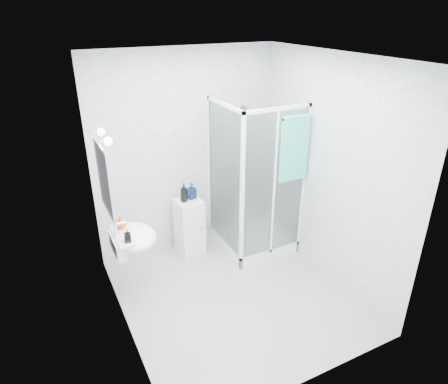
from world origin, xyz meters
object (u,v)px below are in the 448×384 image
shower_enclosure (252,219)px  shampoo_bottle_a (184,193)px  shampoo_bottle_b (191,191)px  soap_dispenser_orange (120,223)px  hand_towel (295,147)px  soap_dispenser_black (128,236)px  storage_cabinet (190,227)px  wall_basin (132,238)px

shower_enclosure → shampoo_bottle_a: shower_enclosure is taller
shampoo_bottle_b → soap_dispenser_orange: bearing=-152.5°
hand_towel → soap_dispenser_black: bearing=-177.7°
hand_towel → soap_dispenser_orange: hand_towel is taller
hand_towel → shampoo_bottle_b: size_ratio=3.75×
shampoo_bottle_b → soap_dispenser_orange: (-1.03, -0.54, 0.07)m
storage_cabinet → hand_towel: size_ratio=0.97×
shower_enclosure → soap_dispenser_black: shower_enclosure is taller
wall_basin → storage_cabinet: bearing=34.2°
storage_cabinet → soap_dispenser_orange: 1.22m
hand_towel → shower_enclosure: bearing=127.1°
hand_towel → storage_cabinet: bearing=147.2°
shampoo_bottle_a → shower_enclosure: bearing=-19.7°
shower_enclosure → shampoo_bottle_b: 0.89m
shampoo_bottle_a → wall_basin: bearing=-143.8°
storage_cabinet → shampoo_bottle_a: shampoo_bottle_a is taller
shower_enclosure → shampoo_bottle_b: size_ratio=9.50×
wall_basin → shampoo_bottle_b: wall_basin is taller
hand_towel → shampoo_bottle_a: hand_towel is taller
wall_basin → shampoo_bottle_a: size_ratio=2.28×
soap_dispenser_orange → storage_cabinet: bearing=27.0°
storage_cabinet → shampoo_bottle_a: (-0.05, 0.01, 0.51)m
shower_enclosure → shampoo_bottle_b: shower_enclosure is taller
shampoo_bottle_b → soap_dispenser_black: size_ratio=1.50×
soap_dispenser_orange → soap_dispenser_black: soap_dispenser_orange is taller
shampoo_bottle_a → soap_dispenser_orange: 1.04m
wall_basin → storage_cabinet: 1.15m
soap_dispenser_orange → shampoo_bottle_b: bearing=27.5°
shampoo_bottle_a → soap_dispenser_orange: size_ratio=1.54×
wall_basin → hand_towel: 2.09m
hand_towel → soap_dispenser_black: hand_towel is taller
hand_towel → shampoo_bottle_a: (-1.12, 0.69, -0.64)m
storage_cabinet → soap_dispenser_orange: size_ratio=4.80×
soap_dispenser_black → shower_enclosure: bearing=15.6°
shower_enclosure → soap_dispenser_black: (-1.73, -0.48, 0.49)m
shampoo_bottle_b → shampoo_bottle_a: bearing=-162.4°
storage_cabinet → shampoo_bottle_a: bearing=169.5°
wall_basin → storage_cabinet: (0.89, 0.60, -0.41)m
storage_cabinet → soap_dispenser_black: soap_dispenser_black is taller
wall_basin → storage_cabinet: wall_basin is taller
wall_basin → soap_dispenser_orange: (-0.08, 0.11, 0.15)m
wall_basin → shampoo_bottle_a: (0.83, 0.61, 0.09)m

